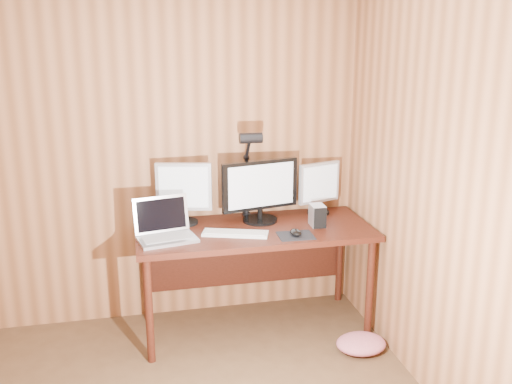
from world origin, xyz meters
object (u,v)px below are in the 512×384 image
object	(u,v)px
desk	(252,241)
speaker	(316,203)
monitor_right	(319,187)
phone	(239,235)
monitor_left	(184,191)
keyboard	(235,233)
desk_lamp	(249,162)
monitor_center	(260,190)
mouse	(296,232)
laptop	(165,228)
hard_drive	(317,216)

from	to	relation	value
desk	speaker	world-z (taller)	speaker
monitor_right	phone	world-z (taller)	monitor_right
monitor_left	keyboard	size ratio (longest dim) A/B	0.96
desk_lamp	desk	bearing A→B (deg)	-109.31
monitor_center	speaker	world-z (taller)	monitor_center
mouse	desk_lamp	bearing A→B (deg)	114.65
laptop	keyboard	world-z (taller)	laptop
keyboard	hard_drive	bearing A→B (deg)	24.49
mouse	speaker	distance (m)	0.58
desk	mouse	bearing A→B (deg)	-50.56
phone	desk_lamp	size ratio (longest dim) A/B	0.14
desk	monitor_center	bearing A→B (deg)	42.78
monitor_right	hard_drive	world-z (taller)	monitor_right
desk	speaker	distance (m)	0.60
monitor_center	hard_drive	xyz separation A→B (m)	(0.36, -0.18, -0.15)
phone	mouse	bearing A→B (deg)	-24.29
phone	desk_lamp	xyz separation A→B (m)	(0.13, 0.33, 0.41)
keyboard	desk	bearing A→B (deg)	67.94
hard_drive	desk_lamp	world-z (taller)	desk_lamp
keyboard	phone	xyz separation A→B (m)	(0.02, -0.02, -0.00)
speaker	desk_lamp	bearing A→B (deg)	-170.56
monitor_right	speaker	xyz separation A→B (m)	(0.00, 0.07, -0.14)
desk	monitor_right	xyz separation A→B (m)	(0.53, 0.14, 0.33)
speaker	monitor_center	bearing A→B (deg)	-162.14
keyboard	monitor_center	bearing A→B (deg)	66.07
monitor_right	phone	distance (m)	0.77
monitor_right	hard_drive	size ratio (longest dim) A/B	2.59
speaker	desk_lamp	xyz separation A→B (m)	(-0.53, -0.09, 0.36)
monitor_left	speaker	bearing A→B (deg)	17.91
monitor_left	hard_drive	world-z (taller)	monitor_left
speaker	desk_lamp	size ratio (longest dim) A/B	0.18
laptop	mouse	world-z (taller)	laptop
monitor_center	hard_drive	bearing A→B (deg)	-38.83
monitor_center	monitor_right	bearing A→B (deg)	-2.43
laptop	phone	world-z (taller)	laptop
monitor_center	monitor_right	world-z (taller)	monitor_center
mouse	speaker	xyz separation A→B (m)	(0.30, 0.50, 0.04)
desk	speaker	xyz separation A→B (m)	(0.53, 0.21, 0.18)
monitor_center	phone	distance (m)	0.40
monitor_left	mouse	world-z (taller)	monitor_left
mouse	monitor_right	bearing A→B (deg)	50.38
phone	monitor_center	bearing A→B (deg)	41.27
monitor_center	monitor_right	xyz separation A→B (m)	(0.46, 0.08, -0.02)
desk	mouse	size ratio (longest dim) A/B	14.02
keyboard	desk_lamp	size ratio (longest dim) A/B	0.67
monitor_right	laptop	distance (m)	1.18
desk	monitor_left	size ratio (longest dim) A/B	3.69
monitor_left	phone	xyz separation A→B (m)	(0.32, -0.33, -0.23)
laptop	desk_lamp	bearing A→B (deg)	11.50
laptop	hard_drive	xyz separation A→B (m)	(1.04, 0.02, 0.01)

